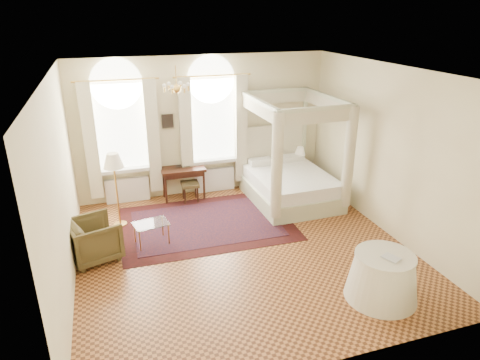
# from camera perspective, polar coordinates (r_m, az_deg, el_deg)

# --- Properties ---
(ground) EXTENTS (6.00, 6.00, 0.00)m
(ground) POSITION_cam_1_polar(r_m,az_deg,el_deg) (8.22, 0.41, -9.23)
(ground) COLOR #AF6932
(ground) RESTS_ON ground
(room_walls) EXTENTS (6.00, 6.00, 6.00)m
(room_walls) POSITION_cam_1_polar(r_m,az_deg,el_deg) (7.39, 0.46, 4.04)
(room_walls) COLOR #FEF5C1
(room_walls) RESTS_ON ground
(window_left) EXTENTS (1.62, 0.27, 3.29)m
(window_left) POSITION_cam_1_polar(r_m,az_deg,el_deg) (9.95, -15.40, 4.97)
(window_left) COLOR white
(window_left) RESTS_ON room_walls
(window_right) EXTENTS (1.62, 0.27, 3.29)m
(window_right) POSITION_cam_1_polar(r_m,az_deg,el_deg) (10.23, -3.57, 6.18)
(window_right) COLOR white
(window_right) RESTS_ON room_walls
(chandelier) EXTENTS (0.51, 0.45, 0.50)m
(chandelier) POSITION_cam_1_polar(r_m,az_deg,el_deg) (8.10, -8.47, 12.13)
(chandelier) COLOR gold
(chandelier) RESTS_ON room_walls
(wall_pictures) EXTENTS (2.54, 0.03, 0.39)m
(wall_pictures) POSITION_cam_1_polar(r_m,az_deg,el_deg) (10.20, -4.38, 8.45)
(wall_pictures) COLOR black
(wall_pictures) RESTS_ON room_walls
(canopy_bed) EXTENTS (1.92, 2.33, 2.47)m
(canopy_bed) POSITION_cam_1_polar(r_m,az_deg,el_deg) (10.05, 6.79, 0.19)
(canopy_bed) COLOR #BABE9A
(canopy_bed) RESTS_ON ground
(nightstand) EXTENTS (0.48, 0.45, 0.60)m
(nightstand) POSITION_cam_1_polar(r_m,az_deg,el_deg) (11.21, 8.13, 1.01)
(nightstand) COLOR #33170D
(nightstand) RESTS_ON ground
(nightstand_lamp) EXTENTS (0.27, 0.27, 0.39)m
(nightstand_lamp) POSITION_cam_1_polar(r_m,az_deg,el_deg) (11.02, 8.01, 3.72)
(nightstand_lamp) COLOR gold
(nightstand_lamp) RESTS_ON nightstand
(writing_desk) EXTENTS (1.03, 0.55, 0.77)m
(writing_desk) POSITION_cam_1_polar(r_m,az_deg,el_deg) (10.17, -7.60, 1.00)
(writing_desk) COLOR #33170D
(writing_desk) RESTS_ON ground
(laptop) EXTENTS (0.38, 0.30, 0.03)m
(laptop) POSITION_cam_1_polar(r_m,az_deg,el_deg) (10.26, -7.58, 1.92)
(laptop) COLOR black
(laptop) RESTS_ON writing_desk
(stool) EXTENTS (0.42, 0.42, 0.46)m
(stool) POSITION_cam_1_polar(r_m,az_deg,el_deg) (10.10, -6.68, -0.76)
(stool) COLOR #4B3B20
(stool) RESTS_ON ground
(armchair) EXTENTS (1.06, 1.04, 0.77)m
(armchair) POSITION_cam_1_polar(r_m,az_deg,el_deg) (8.19, -18.87, -7.51)
(armchair) COLOR #463B1E
(armchair) RESTS_ON ground
(coffee_table) EXTENTS (0.71, 0.56, 0.44)m
(coffee_table) POSITION_cam_1_polar(r_m,az_deg,el_deg) (8.39, -11.78, -5.92)
(coffee_table) COLOR white
(coffee_table) RESTS_ON ground
(floor_lamp) EXTENTS (0.41, 0.41, 1.58)m
(floor_lamp) POSITION_cam_1_polar(r_m,az_deg,el_deg) (8.92, -16.51, 2.00)
(floor_lamp) COLOR gold
(floor_lamp) RESTS_ON ground
(oriental_rug) EXTENTS (3.60, 2.62, 0.01)m
(oriental_rug) POSITION_cam_1_polar(r_m,az_deg,el_deg) (9.16, -4.55, -5.76)
(oriental_rug) COLOR #3E0E10
(oriental_rug) RESTS_ON ground
(side_table) EXTENTS (1.12, 1.12, 0.77)m
(side_table) POSITION_cam_1_polar(r_m,az_deg,el_deg) (7.16, 18.46, -12.12)
(side_table) COLOR white
(side_table) RESTS_ON ground
(book) EXTENTS (0.27, 0.30, 0.02)m
(book) POSITION_cam_1_polar(r_m,az_deg,el_deg) (6.81, 19.08, -10.07)
(book) COLOR black
(book) RESTS_ON side_table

